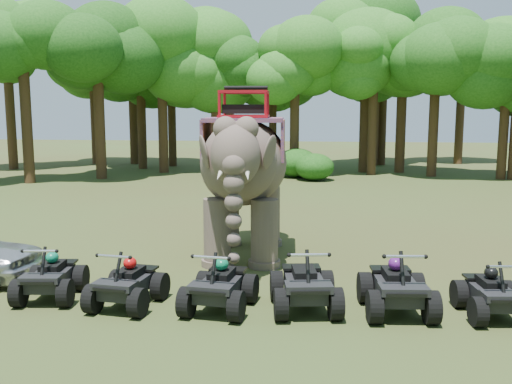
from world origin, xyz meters
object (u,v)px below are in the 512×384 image
elephant (244,172)px  atv_5 (493,287)px  atv_2 (220,279)px  atv_3 (305,278)px  atv_4 (397,280)px  atv_0 (50,271)px  atv_1 (127,277)px

elephant → atv_5: 6.91m
atv_2 → atv_3: 1.69m
elephant → atv_4: (3.54, -4.04, -1.60)m
atv_0 → atv_4: (7.10, -0.03, 0.07)m
atv_1 → atv_3: bearing=10.6°
elephant → atv_2: 4.58m
elephant → atv_3: bearing=-69.7°
atv_2 → atv_3: bearing=13.4°
elephant → atv_3: (1.76, -4.08, -1.61)m
elephant → atv_4: size_ratio=3.03×
atv_0 → atv_5: 8.90m
atv_4 → atv_5: (1.80, -0.01, -0.08)m
elephant → atv_2: (0.08, -4.27, -1.64)m
atv_4 → atv_1: bearing=177.8°
atv_4 → elephant: bearing=126.4°
atv_2 → atv_4: bearing=10.7°
atv_1 → atv_5: bearing=9.2°
atv_2 → atv_4: (3.46, 0.24, 0.04)m
elephant → atv_0: elephant is taller
atv_0 → atv_5: (8.90, -0.05, -0.01)m
atv_0 → atv_2: 3.65m
atv_4 → atv_5: 1.80m
atv_0 → atv_3: (5.32, -0.07, 0.06)m
elephant → atv_3: 4.73m
atv_3 → atv_4: 1.78m
elephant → atv_1: bearing=-115.8°
atv_0 → atv_3: bearing=-7.4°
atv_3 → atv_2: bearing=177.9°
atv_3 → atv_4: atv_4 is taller
atv_2 → atv_3: size_ratio=0.95×
elephant → atv_1: 4.94m
atv_4 → atv_5: bearing=-5.3°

